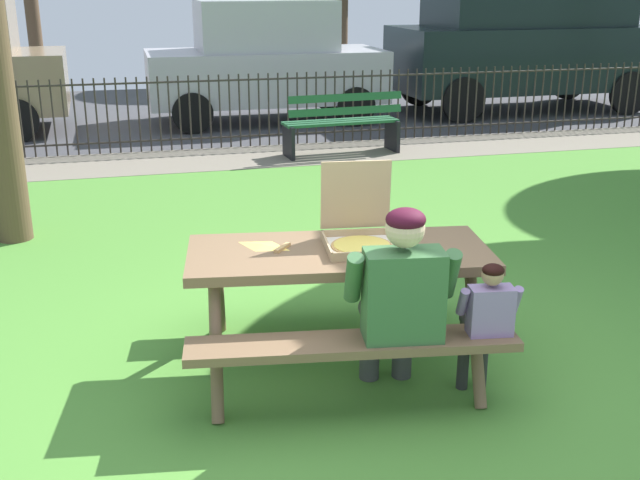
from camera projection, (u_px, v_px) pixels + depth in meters
ground at (316, 295)px, 5.97m from camera, size 28.00×11.20×0.02m
cobblestone_walkway at (228, 159)px, 10.47m from camera, size 28.00×1.40×0.01m
street_asphalt at (198, 112)px, 14.19m from camera, size 28.00×6.71×0.01m
picnic_table_foreground at (339, 276)px, 4.67m from camera, size 1.99×1.72×0.79m
pizza_box_open at (360, 230)px, 4.67m from camera, size 0.49×0.51×0.49m
pizza_slice_on_table at (267, 246)px, 4.66m from camera, size 0.31×0.29×0.02m
adult_at_table at (399, 298)px, 4.21m from camera, size 0.63×0.63×1.19m
child_at_table at (485, 318)px, 4.28m from camera, size 0.36×0.36×0.87m
iron_fence_streetside at (220, 111)px, 10.94m from camera, size 23.43×0.03×1.04m
park_bench_center at (342, 124)px, 10.57m from camera, size 1.63×0.58×0.85m
parked_car_left at (266, 61)px, 12.90m from camera, size 3.90×1.84×1.98m
parked_car_center at (525, 37)px, 13.92m from camera, size 4.72×2.12×2.46m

